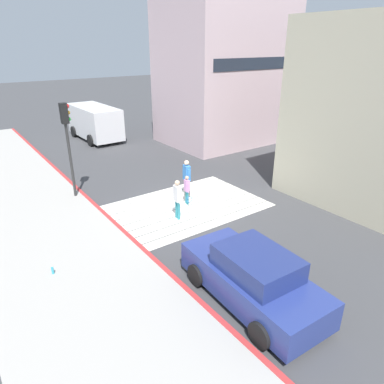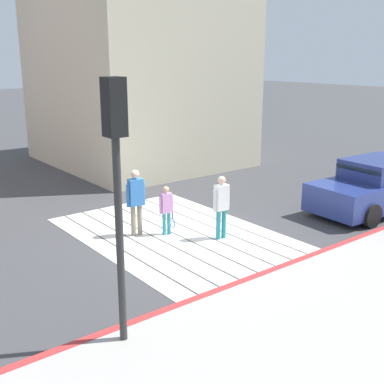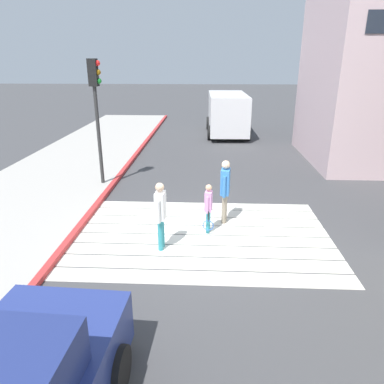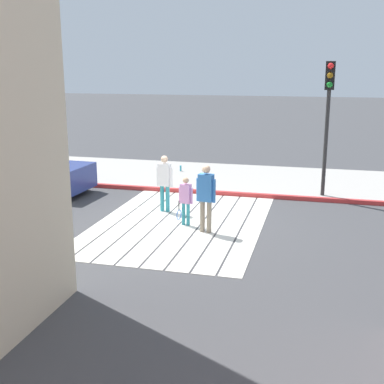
# 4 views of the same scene
# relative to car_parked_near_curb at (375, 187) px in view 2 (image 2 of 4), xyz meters

# --- Properties ---
(ground_plane) EXTENTS (120.00, 120.00, 0.00)m
(ground_plane) POSITION_rel_car_parked_near_curb_xyz_m (2.00, 5.92, -0.73)
(ground_plane) COLOR #424244
(crosswalk_stripes) EXTENTS (6.40, 4.35, 0.01)m
(crosswalk_stripes) POSITION_rel_car_parked_near_curb_xyz_m (2.00, 5.92, -0.73)
(crosswalk_stripes) COLOR silver
(crosswalk_stripes) RESTS_ON ground
(sidewalk_west) EXTENTS (4.80, 40.00, 0.12)m
(sidewalk_west) POSITION_rel_car_parked_near_curb_xyz_m (-3.60, 5.92, -0.67)
(sidewalk_west) COLOR #ADA8A0
(sidewalk_west) RESTS_ON ground
(curb_painted) EXTENTS (0.16, 40.00, 0.13)m
(curb_painted) POSITION_rel_car_parked_near_curb_xyz_m (-1.25, 5.92, -0.67)
(curb_painted) COLOR #BC3333
(curb_painted) RESTS_ON ground
(building_far_south) EXTENTS (8.00, 7.03, 7.56)m
(building_far_south) POSITION_rel_car_parked_near_curb_xyz_m (10.50, 1.67, 3.04)
(building_far_south) COLOR beige
(building_far_south) RESTS_ON ground
(car_parked_near_curb) EXTENTS (2.15, 4.39, 1.57)m
(car_parked_near_curb) POSITION_rel_car_parked_near_curb_xyz_m (0.00, 0.00, 0.00)
(car_parked_near_curb) COLOR navy
(car_parked_near_curb) RESTS_ON ground
(traffic_light_corner) EXTENTS (0.39, 0.28, 4.24)m
(traffic_light_corner) POSITION_rel_car_parked_near_curb_xyz_m (-1.58, 9.58, 2.30)
(traffic_light_corner) COLOR #2D2D2D
(traffic_light_corner) RESTS_ON ground
(pedestrian_adult_lead) EXTENTS (0.27, 0.51, 1.75)m
(pedestrian_adult_lead) POSITION_rel_car_parked_near_curb_xyz_m (2.57, 6.75, 0.28)
(pedestrian_adult_lead) COLOR gray
(pedestrian_adult_lead) RESTS_ON ground
(pedestrian_adult_trailing) EXTENTS (0.24, 0.48, 1.64)m
(pedestrian_adult_trailing) POSITION_rel_car_parked_near_curb_xyz_m (1.04, 5.19, 0.22)
(pedestrian_adult_trailing) COLOR teal
(pedestrian_adult_trailing) RESTS_ON ground
(pedestrian_child_with_racket) EXTENTS (0.28, 0.42, 1.30)m
(pedestrian_child_with_racket) POSITION_rel_car_parked_near_curb_xyz_m (2.14, 6.10, -0.00)
(pedestrian_child_with_racket) COLOR teal
(pedestrian_child_with_racket) RESTS_ON ground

